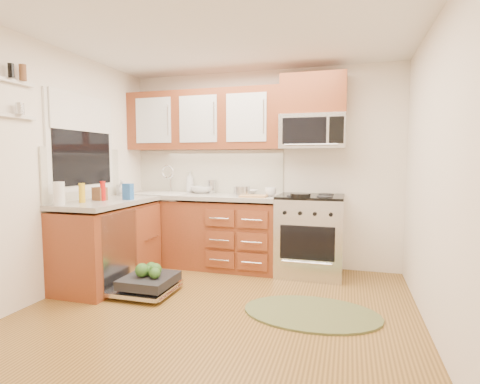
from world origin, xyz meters
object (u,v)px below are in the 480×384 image
(skillet, at_px, (300,195))
(rug, at_px, (311,313))
(paper_towel_roll, at_px, (59,193))
(range, at_px, (310,235))
(bowl_a, at_px, (247,192))
(cup, at_px, (271,192))
(stock_pot, at_px, (242,191))
(microwave, at_px, (313,132))
(dishwasher, at_px, (146,284))
(bowl_b, at_px, (202,190))
(cutting_board, at_px, (253,196))
(sink, at_px, (163,203))
(upper_cabinets, at_px, (203,120))

(skillet, bearing_deg, rug, -76.17)
(skillet, relative_size, paper_towel_roll, 0.98)
(range, distance_m, paper_towel_roll, 2.76)
(bowl_a, xyz_separation_m, cup, (0.33, -0.11, 0.02))
(range, xyz_separation_m, stock_pot, (-0.82, -0.07, 0.51))
(microwave, bearing_deg, rug, -83.95)
(dishwasher, distance_m, bowl_b, 1.57)
(bowl_a, relative_size, cup, 1.91)
(microwave, distance_m, cutting_board, 1.04)
(microwave, distance_m, sink, 2.13)
(rug, bearing_deg, cutting_board, 127.73)
(microwave, xyz_separation_m, skillet, (-0.09, -0.37, -0.73))
(dishwasher, bearing_deg, stock_pot, 55.95)
(dishwasher, distance_m, cutting_board, 1.56)
(skillet, xyz_separation_m, cup, (-0.39, 0.25, 0.01))
(paper_towel_roll, relative_size, bowl_b, 0.80)
(upper_cabinets, relative_size, microwave, 2.70)
(cutting_board, relative_size, paper_towel_roll, 1.36)
(paper_towel_roll, bearing_deg, skillet, 28.72)
(cutting_board, height_order, paper_towel_roll, paper_towel_roll)
(microwave, bearing_deg, sink, -176.15)
(sink, xyz_separation_m, cup, (1.45, 0.01, 0.18))
(range, relative_size, dishwasher, 1.36)
(rug, height_order, bowl_a, bowl_a)
(bowl_b, bearing_deg, rug, -40.27)
(upper_cabinets, distance_m, sink, 1.21)
(cutting_board, bearing_deg, dishwasher, -131.81)
(skillet, relative_size, cup, 1.67)
(microwave, relative_size, cutting_board, 2.42)
(sink, height_order, stock_pot, stock_pot)
(microwave, relative_size, sink, 1.23)
(stock_pot, bearing_deg, microwave, 12.96)
(rug, distance_m, cutting_board, 1.60)
(rug, bearing_deg, skillet, 103.83)
(range, xyz_separation_m, bowl_b, (-1.45, 0.17, 0.49))
(microwave, relative_size, skillet, 3.37)
(bowl_b, bearing_deg, upper_cabinets, -30.23)
(bowl_b, height_order, cup, cup)
(microwave, height_order, skillet, microwave)
(paper_towel_roll, xyz_separation_m, bowl_a, (1.47, 1.56, -0.08))
(bowl_a, bearing_deg, dishwasher, -120.45)
(stock_pot, xyz_separation_m, bowl_b, (-0.62, 0.24, -0.02))
(sink, relative_size, cutting_board, 1.98)
(cutting_board, bearing_deg, stock_pot, 155.49)
(microwave, bearing_deg, dishwasher, -140.93)
(skillet, bearing_deg, stock_pot, 166.16)
(bowl_b, relative_size, cup, 2.12)
(sink, bearing_deg, dishwasher, -70.80)
(skillet, bearing_deg, cup, 147.46)
(upper_cabinets, xyz_separation_m, cup, (0.93, -0.15, -0.90))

